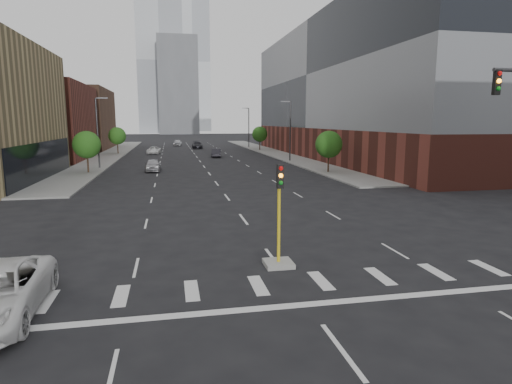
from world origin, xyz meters
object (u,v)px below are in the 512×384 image
object	(u,v)px
car_far_left	(154,150)
car_deep_right	(197,145)
median_traffic_signal	(279,244)
car_mid_right	(216,153)
car_distant	(177,143)
car_near_left	(153,165)

from	to	relation	value
car_far_left	car_deep_right	size ratio (longest dim) A/B	0.89
car_deep_right	median_traffic_signal	bearing A→B (deg)	-90.07
car_mid_right	car_distant	size ratio (longest dim) A/B	0.98
median_traffic_signal	car_mid_right	xyz separation A→B (m)	(3.26, 56.09, -0.23)
car_mid_right	car_far_left	size ratio (longest dim) A/B	0.94
median_traffic_signal	car_deep_right	distance (m)	79.66
car_distant	car_near_left	bearing A→B (deg)	-88.20
median_traffic_signal	car_far_left	xyz separation A→B (m)	(-7.49, 65.92, -0.31)
car_mid_right	car_far_left	world-z (taller)	car_mid_right
car_far_left	car_deep_right	distance (m)	16.41
car_far_left	car_near_left	bearing A→B (deg)	-81.54
car_near_left	car_far_left	world-z (taller)	car_near_left
car_deep_right	car_far_left	bearing A→B (deg)	-122.19
car_mid_right	median_traffic_signal	bearing A→B (deg)	-86.75
car_near_left	car_mid_right	xyz separation A→B (m)	(9.84, 19.16, -0.02)
car_near_left	car_mid_right	bearing A→B (deg)	64.03
car_near_left	median_traffic_signal	bearing A→B (deg)	-78.69
car_near_left	car_deep_right	xyz separation A→B (m)	(8.08, 42.72, 0.02)
car_near_left	car_distant	world-z (taller)	car_distant
median_traffic_signal	car_deep_right	bearing A→B (deg)	88.92
car_mid_right	car_near_left	bearing A→B (deg)	-110.59
car_mid_right	car_distant	distance (m)	35.65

